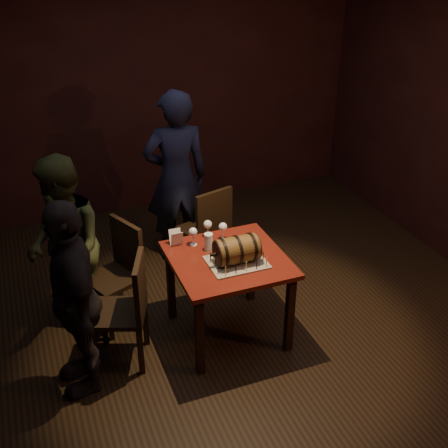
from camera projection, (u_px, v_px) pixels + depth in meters
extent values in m
plane|color=black|center=(229.00, 320.00, 4.97)|extent=(5.00, 5.00, 0.00)
cube|color=black|center=(148.00, 93.00, 6.35)|extent=(5.00, 0.04, 2.80)
cube|color=#4E120D|center=(228.00, 260.00, 4.48)|extent=(0.90, 0.90, 0.04)
cube|color=black|center=(200.00, 337.00, 4.23)|extent=(0.06, 0.06, 0.71)
cube|color=black|center=(290.00, 314.00, 4.47)|extent=(0.06, 0.06, 0.71)
cube|color=black|center=(171.00, 283.00, 4.85)|extent=(0.06, 0.06, 0.71)
cube|color=black|center=(251.00, 266.00, 5.09)|extent=(0.06, 0.06, 0.71)
cube|color=gray|center=(237.00, 262.00, 4.40)|extent=(0.45, 0.35, 0.01)
cylinder|color=brown|center=(237.00, 250.00, 4.34)|extent=(0.32, 0.21, 0.21)
cylinder|color=black|center=(223.00, 253.00, 4.31)|extent=(0.02, 0.23, 0.23)
cylinder|color=black|center=(237.00, 250.00, 4.34)|extent=(0.02, 0.23, 0.23)
cylinder|color=black|center=(251.00, 247.00, 4.38)|extent=(0.02, 0.23, 0.23)
cylinder|color=black|center=(217.00, 254.00, 4.29)|extent=(0.01, 0.21, 0.21)
cylinder|color=black|center=(256.00, 246.00, 4.40)|extent=(0.01, 0.21, 0.21)
cylinder|color=black|center=(214.00, 254.00, 4.29)|extent=(0.04, 0.02, 0.02)
sphere|color=black|center=(212.00, 255.00, 4.28)|extent=(0.03, 0.03, 0.03)
cylinder|color=#FBF196|center=(225.00, 271.00, 4.21)|extent=(0.01, 0.01, 0.08)
cylinder|color=black|center=(225.00, 266.00, 4.19)|extent=(0.00, 0.00, 0.01)
cylinder|color=black|center=(236.00, 268.00, 4.24)|extent=(0.01, 0.01, 0.08)
cylinder|color=black|center=(236.00, 263.00, 4.21)|extent=(0.00, 0.00, 0.01)
cylinder|color=#FBF196|center=(246.00, 266.00, 4.26)|extent=(0.01, 0.01, 0.08)
cylinder|color=black|center=(246.00, 261.00, 4.24)|extent=(0.00, 0.00, 0.01)
cylinder|color=black|center=(256.00, 264.00, 4.29)|extent=(0.01, 0.01, 0.08)
cylinder|color=black|center=(257.00, 259.00, 4.27)|extent=(0.00, 0.00, 0.01)
cylinder|color=#FBF196|center=(266.00, 262.00, 4.32)|extent=(0.01, 0.01, 0.08)
cylinder|color=black|center=(267.00, 257.00, 4.30)|extent=(0.00, 0.00, 0.01)
cylinder|color=black|center=(263.00, 257.00, 4.38)|extent=(0.01, 0.01, 0.08)
cylinder|color=black|center=(263.00, 252.00, 4.36)|extent=(0.00, 0.00, 0.01)
cylinder|color=#FBF196|center=(259.00, 251.00, 4.45)|extent=(0.01, 0.01, 0.08)
cylinder|color=black|center=(259.00, 247.00, 4.43)|extent=(0.00, 0.00, 0.01)
cylinder|color=black|center=(254.00, 246.00, 4.52)|extent=(0.01, 0.01, 0.08)
cylinder|color=black|center=(254.00, 242.00, 4.50)|extent=(0.00, 0.00, 0.01)
cylinder|color=#FBF196|center=(247.00, 245.00, 4.54)|extent=(0.01, 0.01, 0.08)
cylinder|color=black|center=(247.00, 240.00, 4.52)|extent=(0.00, 0.00, 0.01)
cylinder|color=black|center=(238.00, 247.00, 4.52)|extent=(0.01, 0.01, 0.08)
cylinder|color=black|center=(238.00, 242.00, 4.50)|extent=(0.00, 0.00, 0.01)
cylinder|color=#FBF196|center=(228.00, 249.00, 4.49)|extent=(0.01, 0.01, 0.08)
cylinder|color=black|center=(228.00, 244.00, 4.47)|extent=(0.00, 0.00, 0.01)
cylinder|color=black|center=(218.00, 251.00, 4.46)|extent=(0.01, 0.01, 0.08)
cylinder|color=black|center=(218.00, 246.00, 4.44)|extent=(0.00, 0.00, 0.01)
cylinder|color=#FBF196|center=(208.00, 253.00, 4.44)|extent=(0.01, 0.01, 0.08)
cylinder|color=black|center=(208.00, 248.00, 4.41)|extent=(0.00, 0.00, 0.01)
cylinder|color=black|center=(210.00, 258.00, 4.37)|extent=(0.01, 0.01, 0.08)
cylinder|color=black|center=(210.00, 253.00, 4.35)|extent=(0.00, 0.00, 0.01)
cylinder|color=#FBF196|center=(214.00, 263.00, 4.30)|extent=(0.01, 0.01, 0.08)
cylinder|color=black|center=(214.00, 258.00, 4.28)|extent=(0.00, 0.00, 0.01)
cylinder|color=black|center=(218.00, 269.00, 4.23)|extent=(0.01, 0.01, 0.08)
cylinder|color=black|center=(218.00, 264.00, 4.21)|extent=(0.00, 0.00, 0.01)
cylinder|color=silver|center=(193.00, 245.00, 4.64)|extent=(0.06, 0.06, 0.01)
cylinder|color=silver|center=(193.00, 240.00, 4.62)|extent=(0.01, 0.01, 0.09)
sphere|color=silver|center=(193.00, 232.00, 4.59)|extent=(0.07, 0.07, 0.07)
sphere|color=#591114|center=(193.00, 233.00, 4.59)|extent=(0.05, 0.05, 0.05)
cylinder|color=silver|center=(208.00, 237.00, 4.76)|extent=(0.06, 0.06, 0.01)
cylinder|color=silver|center=(208.00, 232.00, 4.73)|extent=(0.01, 0.01, 0.09)
sphere|color=silver|center=(208.00, 224.00, 4.70)|extent=(0.07, 0.07, 0.07)
cylinder|color=silver|center=(223.00, 239.00, 4.72)|extent=(0.06, 0.06, 0.01)
cylinder|color=silver|center=(223.00, 235.00, 4.70)|extent=(0.01, 0.01, 0.09)
sphere|color=silver|center=(223.00, 227.00, 4.66)|extent=(0.07, 0.07, 0.07)
sphere|color=#BF594C|center=(223.00, 227.00, 4.66)|extent=(0.05, 0.05, 0.05)
cylinder|color=silver|center=(209.00, 242.00, 4.54)|extent=(0.07, 0.07, 0.15)
cylinder|color=#9E5414|center=(209.00, 244.00, 4.55)|extent=(0.06, 0.06, 0.11)
cylinder|color=white|center=(208.00, 237.00, 4.51)|extent=(0.06, 0.06, 0.02)
cube|color=black|center=(203.00, 230.00, 5.49)|extent=(0.50, 0.50, 0.04)
cube|color=black|center=(208.00, 239.00, 5.81)|extent=(0.04, 0.04, 0.43)
cube|color=black|center=(180.00, 249.00, 5.63)|extent=(0.04, 0.04, 0.43)
cube|color=black|center=(228.00, 252.00, 5.58)|extent=(0.04, 0.04, 0.43)
cube|color=black|center=(200.00, 263.00, 5.39)|extent=(0.04, 0.04, 0.43)
cube|color=black|center=(214.00, 214.00, 5.25)|extent=(0.40, 0.15, 0.46)
cube|color=black|center=(112.00, 279.00, 4.74)|extent=(0.53, 0.53, 0.04)
cube|color=black|center=(87.00, 301.00, 4.85)|extent=(0.04, 0.04, 0.43)
cube|color=black|center=(110.00, 319.00, 4.64)|extent=(0.04, 0.04, 0.43)
cube|color=black|center=(119.00, 286.00, 5.06)|extent=(0.04, 0.04, 0.43)
cube|color=black|center=(143.00, 301.00, 4.85)|extent=(0.04, 0.04, 0.43)
cube|color=black|center=(127.00, 246.00, 4.73)|extent=(0.20, 0.38, 0.46)
cube|color=black|center=(119.00, 313.00, 4.32)|extent=(0.52, 0.52, 0.04)
cube|color=black|center=(104.00, 324.00, 4.58)|extent=(0.04, 0.04, 0.43)
cube|color=black|center=(96.00, 352.00, 4.28)|extent=(0.04, 0.04, 0.43)
cube|color=black|center=(145.00, 323.00, 4.59)|extent=(0.04, 0.04, 0.43)
cube|color=black|center=(141.00, 351.00, 4.29)|extent=(0.04, 0.04, 0.43)
cube|color=black|center=(140.00, 286.00, 4.21)|extent=(0.18, 0.39, 0.46)
imported|color=#181A31|center=(176.00, 178.00, 5.52)|extent=(0.68, 0.47, 1.77)
imported|color=#343A1D|center=(65.00, 247.00, 4.57)|extent=(0.67, 0.82, 1.55)
imported|color=black|center=(74.00, 298.00, 3.95)|extent=(0.41, 0.92, 1.54)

